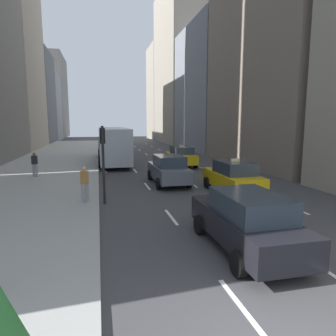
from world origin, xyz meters
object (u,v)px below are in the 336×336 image
at_px(traffic_light_pole, 103,152).
at_px(sedan_black_near, 168,169).
at_px(sedan_silver_behind, 246,221).
at_px(taxi_second, 181,156).
at_px(taxi_lead, 233,177).
at_px(pedestrian_mid_block, 85,182).
at_px(city_bus, 113,144).
at_px(pedestrian_far_walking, 35,163).

bearing_deg(traffic_light_pole, sedan_black_near, 43.44).
bearing_deg(sedan_silver_behind, taxi_second, 80.72).
bearing_deg(taxi_lead, pedestrian_mid_block, -174.75).
bearing_deg(taxi_second, pedestrian_mid_block, -124.74).
xyz_separation_m(sedan_black_near, traffic_light_pole, (-3.95, -3.74, 1.51)).
bearing_deg(sedan_silver_behind, city_bus, 97.65).
bearing_deg(taxi_lead, pedestrian_far_walking, 148.78).
xyz_separation_m(taxi_lead, city_bus, (-5.61, 14.07, 0.91)).
xyz_separation_m(pedestrian_mid_block, pedestrian_far_walking, (-3.52, 7.45, 0.00)).
bearing_deg(taxi_second, sedan_black_near, -111.39).
distance_m(sedan_black_near, city_bus, 11.33).
distance_m(sedan_silver_behind, pedestrian_mid_block, 7.81).
relative_size(taxi_lead, pedestrian_mid_block, 2.67).
distance_m(pedestrian_mid_block, traffic_light_pole, 1.60).
distance_m(sedan_black_near, sedan_silver_behind, 9.99).
relative_size(sedan_black_near, city_bus, 0.40).
xyz_separation_m(taxi_second, sedan_silver_behind, (-2.80, -17.13, 0.02)).
relative_size(taxi_second, sedan_silver_behind, 0.94).
relative_size(sedan_black_near, traffic_light_pole, 1.30).
xyz_separation_m(taxi_lead, sedan_silver_behind, (-2.80, -6.85, 0.02)).
relative_size(sedan_silver_behind, city_bus, 0.40).
bearing_deg(taxi_second, city_bus, 145.96).
height_order(taxi_lead, traffic_light_pole, traffic_light_pole).
height_order(taxi_second, pedestrian_mid_block, taxi_second).
distance_m(taxi_second, sedan_black_near, 7.68).
relative_size(taxi_second, traffic_light_pole, 1.22).
bearing_deg(taxi_second, pedestrian_far_walking, -162.41).
height_order(sedan_black_near, sedan_silver_behind, sedan_black_near).
height_order(sedan_black_near, pedestrian_far_walking, pedestrian_far_walking).
relative_size(taxi_second, pedestrian_mid_block, 2.67).
xyz_separation_m(taxi_lead, pedestrian_mid_block, (-7.61, -0.70, 0.19)).
bearing_deg(pedestrian_far_walking, sedan_black_near, -23.46).
bearing_deg(pedestrian_mid_block, taxi_lead, 5.25).
bearing_deg(city_bus, sedan_silver_behind, -82.35).
height_order(pedestrian_far_walking, traffic_light_pole, traffic_light_pole).
height_order(taxi_second, pedestrian_far_walking, taxi_second).
bearing_deg(traffic_light_pole, pedestrian_mid_block, -174.14).
bearing_deg(city_bus, sedan_black_near, -75.58).
distance_m(sedan_silver_behind, city_bus, 21.13).
bearing_deg(traffic_light_pole, sedan_silver_behind, -57.68).
height_order(taxi_second, sedan_silver_behind, taxi_second).
height_order(city_bus, pedestrian_far_walking, city_bus).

